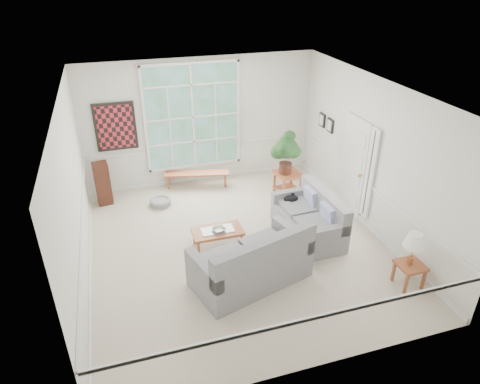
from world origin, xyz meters
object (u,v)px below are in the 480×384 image
coffee_table (218,238)px  end_table (287,183)px  side_table (409,275)px  loveseat_right (308,215)px  loveseat_front (251,255)px

coffee_table → end_table: 2.58m
coffee_table → side_table: size_ratio=2.20×
coffee_table → end_table: (2.07, 1.53, 0.10)m
end_table → side_table: bearing=-78.8°
loveseat_right → coffee_table: loveseat_right is taller
coffee_table → end_table: size_ratio=1.70×
loveseat_front → loveseat_right: bearing=16.4°
loveseat_right → end_table: bearing=78.5°
coffee_table → side_table: (2.78, -2.04, 0.04)m
loveseat_front → side_table: size_ratio=4.48×
loveseat_front → side_table: (2.50, -0.90, -0.31)m
loveseat_front → coffee_table: bearing=87.6°
coffee_table → side_table: side_table is taller
loveseat_right → side_table: (0.98, -1.88, -0.24)m
loveseat_front → end_table: size_ratio=3.44×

